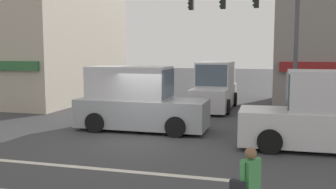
{
  "coord_description": "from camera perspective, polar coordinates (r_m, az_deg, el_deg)",
  "views": [
    {
      "loc": [
        5.03,
        -13.65,
        3.44
      ],
      "look_at": [
        0.63,
        2.0,
        1.6
      ],
      "focal_mm": 42.0,
      "sensor_mm": 36.0,
      "label": 1
    }
  ],
  "objects": [
    {
      "name": "lane_marking_stripe",
      "position": [
        11.84,
        -10.38,
        -10.53
      ],
      "size": [
        9.0,
        0.24,
        0.01
      ],
      "primitive_type": "cube",
      "color": "silver",
      "rests_on": "ground"
    },
    {
      "name": "building_left_block",
      "position": [
        30.06,
        -21.02,
        8.38
      ],
      "size": [
        11.76,
        11.86,
        9.34
      ],
      "color": "#B7AD99",
      "rests_on": "ground"
    },
    {
      "name": "box_truck_crossing_leftbound",
      "position": [
        16.94,
        -4.46,
        -0.98
      ],
      "size": [
        5.61,
        2.27,
        2.75
      ],
      "color": "#999EA3",
      "rests_on": "ground"
    },
    {
      "name": "box_truck_parked_curbside",
      "position": [
        23.16,
        6.81,
        0.99
      ],
      "size": [
        2.25,
        5.6,
        2.75
      ],
      "color": "silver",
      "rests_on": "ground"
    },
    {
      "name": "ground_plane",
      "position": [
        14.95,
        -4.44,
        -6.87
      ],
      "size": [
        120.0,
        120.0,
        0.0
      ],
      "primitive_type": "plane",
      "color": "#3D3D3F"
    },
    {
      "name": "box_truck_waiting_far",
      "position": [
        14.53,
        22.31,
        -2.69
      ],
      "size": [
        5.65,
        2.36,
        2.75
      ],
      "color": "silver",
      "rests_on": "ground"
    },
    {
      "name": "traffic_light_mast",
      "position": [
        17.6,
        13.85,
        9.08
      ],
      "size": [
        4.89,
        0.36,
        6.2
      ],
      "color": "#47474C",
      "rests_on": "ground"
    },
    {
      "name": "pedestrian_foreground_with_bag",
      "position": [
        7.6,
        11.69,
        -12.79
      ],
      "size": [
        0.55,
        0.62,
        1.67
      ],
      "color": "#4C4742",
      "rests_on": "ground"
    },
    {
      "name": "utility_pole_near_left",
      "position": [
        22.43,
        -18.62,
        6.7
      ],
      "size": [
        1.4,
        0.22,
        7.04
      ],
      "color": "brown",
      "rests_on": "ground"
    }
  ]
}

